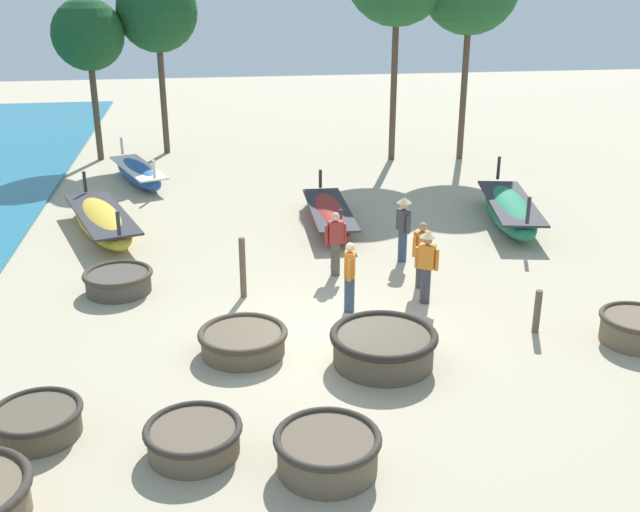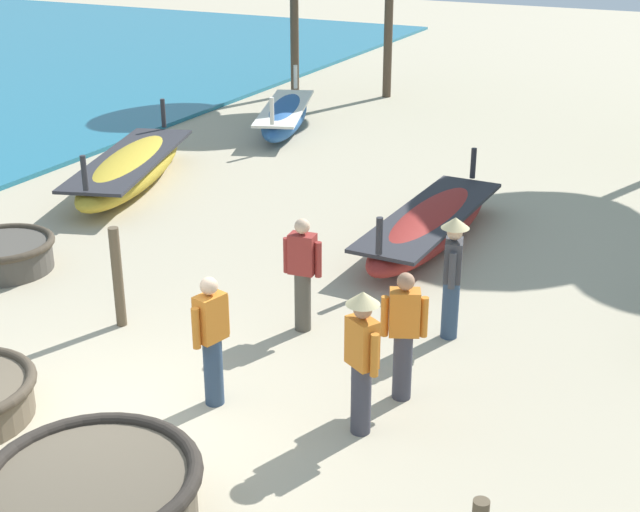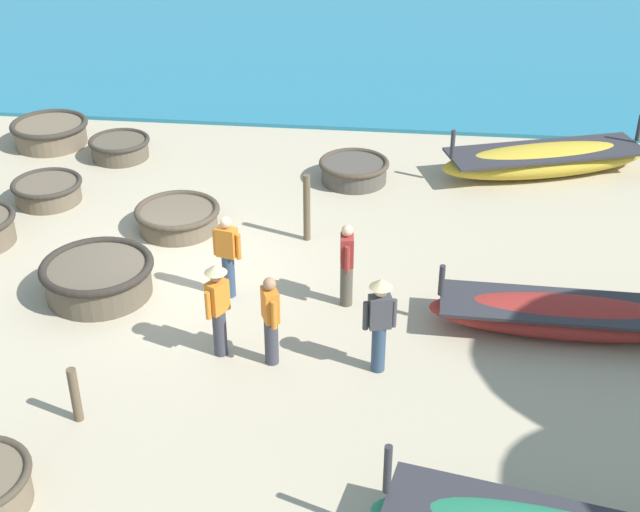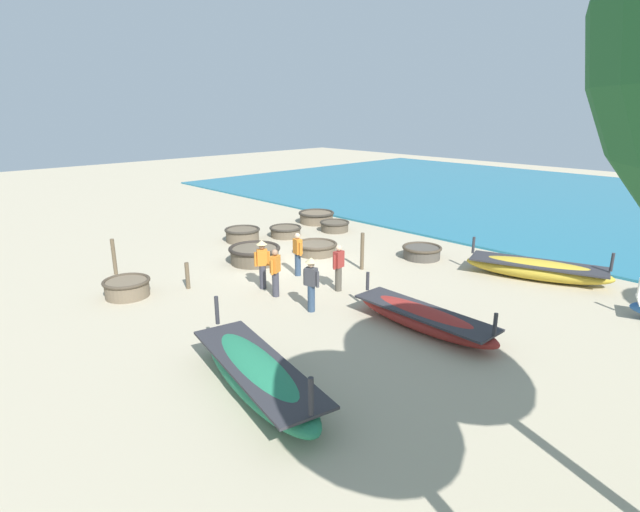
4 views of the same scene
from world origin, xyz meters
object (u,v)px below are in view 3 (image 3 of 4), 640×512
object	(u,v)px
fisherman_crouching	(380,319)
coracle_upturned	(48,190)
mooring_post_shoreline	(307,208)
fisherman_hauling	(228,255)
fisherman_standing_right	(347,263)
coracle_far_right	(178,217)
coracle_tilted	(98,277)
coracle_nearest	(354,170)
mooring_post_mid_beach	(75,395)
long_boat_blue_hull	(565,316)
fisherman_with_hat	(218,304)
fisherman_by_coracle	(271,319)
coracle_far_left	(50,132)
long_boat_green_hull	(544,160)
coracle_weathered	(120,147)

from	to	relation	value
fisherman_crouching	coracle_upturned	bearing A→B (deg)	-124.90
mooring_post_shoreline	fisherman_hauling	bearing A→B (deg)	-26.88
fisherman_hauling	fisherman_standing_right	xyz separation A→B (m)	(0.05, 2.09, 0.00)
coracle_far_right	fisherman_hauling	distance (m)	2.86
coracle_tilted	fisherman_standing_right	bearing A→B (deg)	91.97
coracle_nearest	mooring_post_mid_beach	size ratio (longest dim) A/B	1.74
fisherman_hauling	mooring_post_shoreline	xyz separation A→B (m)	(-2.20, 1.12, -0.14)
fisherman_hauling	coracle_upturned	bearing A→B (deg)	-125.26
coracle_nearest	long_boat_blue_hull	size ratio (longest dim) A/B	0.35
fisherman_with_hat	fisherman_by_coracle	distance (m)	0.87
coracle_far_left	coracle_nearest	bearing A→B (deg)	80.39
long_boat_blue_hull	fisherman_hauling	distance (m)	5.82
mooring_post_mid_beach	fisherman_hauling	bearing A→B (deg)	156.82
long_boat_blue_hull	coracle_tilted	bearing A→B (deg)	-92.15
coracle_upturned	fisherman_standing_right	distance (m)	7.50
fisherman_with_hat	mooring_post_shoreline	xyz separation A→B (m)	(-3.93, 0.91, -0.26)
fisherman_by_coracle	fisherman_crouching	bearing A→B (deg)	89.94
fisherman_crouching	coracle_nearest	bearing A→B (deg)	-172.34
long_boat_green_hull	fisherman_by_coracle	xyz separation A→B (m)	(7.71, -5.03, 0.47)
coracle_nearest	coracle_far_left	bearing A→B (deg)	-99.61
coracle_far_right	coracle_upturned	bearing A→B (deg)	-106.51
fisherman_standing_right	fisherman_with_hat	world-z (taller)	fisherman_with_hat
long_boat_green_hull	fisherman_with_hat	world-z (taller)	fisherman_with_hat
fisherman_hauling	mooring_post_mid_beach	xyz separation A→B (m)	(3.55, -1.52, -0.38)
coracle_far_left	fisherman_with_hat	xyz separation A→B (m)	(8.01, 5.92, 0.64)
fisherman_by_coracle	long_boat_green_hull	bearing A→B (deg)	146.91
coracle_nearest	fisherman_by_coracle	world-z (taller)	fisherman_by_coracle
fisherman_hauling	coracle_nearest	bearing A→B (deg)	159.95
coracle_tilted	mooring_post_shoreline	world-z (taller)	mooring_post_shoreline
fisherman_with_hat	fisherman_crouching	xyz separation A→B (m)	(0.14, 2.54, 0.00)
coracle_far_right	fisherman_standing_right	bearing A→B (deg)	56.45
coracle_tilted	mooring_post_shoreline	distance (m)	4.21
coracle_upturned	mooring_post_mid_beach	distance (m)	7.49
coracle_nearest	fisherman_hauling	bearing A→B (deg)	-20.05
coracle_tilted	mooring_post_mid_beach	world-z (taller)	mooring_post_mid_beach
fisherman_standing_right	mooring_post_shoreline	world-z (taller)	fisherman_standing_right
long_boat_blue_hull	coracle_weathered	bearing A→B (deg)	-122.96
fisherman_with_hat	fisherman_crouching	bearing A→B (deg)	86.86
coracle_nearest	fisherman_standing_right	world-z (taller)	fisherman_standing_right
fisherman_crouching	mooring_post_mid_beach	world-z (taller)	fisherman_crouching
fisherman_crouching	fisherman_standing_right	bearing A→B (deg)	-160.13
coracle_upturned	long_boat_blue_hull	distance (m)	11.05
coracle_nearest	fisherman_hauling	world-z (taller)	fisherman_hauling
coracle_nearest	fisherman_crouching	size ratio (longest dim) A/B	0.94
mooring_post_mid_beach	long_boat_green_hull	bearing A→B (deg)	140.99
coracle_far_right	coracle_far_left	size ratio (longest dim) A/B	0.93
coracle_nearest	fisherman_with_hat	bearing A→B (deg)	-13.50
fisherman_by_coracle	coracle_upturned	bearing A→B (deg)	-132.12
coracle_far_left	long_boat_green_hull	xyz separation A→B (m)	(0.43, 11.80, 0.04)
long_boat_blue_hull	fisherman_standing_right	bearing A→B (deg)	-97.05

